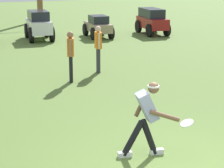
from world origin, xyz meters
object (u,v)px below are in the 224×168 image
parked_car_slot_e (98,26)px  frisbee_thrower (147,115)px  teammate_midfield (98,45)px  frisbee_in_flight (187,123)px  parked_car_slot_d (39,24)px  teammate_near_sideline (71,52)px  parked_car_slot_f (152,20)px

parked_car_slot_e → frisbee_thrower: bearing=-107.8°
teammate_midfield → parked_car_slot_e: bearing=68.7°
frisbee_in_flight → parked_car_slot_d: (0.82, 14.52, 0.09)m
frisbee_in_flight → teammate_midfield: 7.02m
frisbee_in_flight → teammate_near_sideline: size_ratio=0.16×
parked_car_slot_d → frisbee_in_flight: bearing=-93.2°
frisbee_thrower → teammate_midfield: bearing=76.2°
frisbee_thrower → frisbee_in_flight: 0.75m
frisbee_in_flight → parked_car_slot_f: (6.77, 14.00, 0.07)m
teammate_midfield → frisbee_thrower: bearing=-103.8°
parked_car_slot_e → parked_car_slot_f: bearing=-2.5°
frisbee_thrower → parked_car_slot_d: frisbee_thrower is taller
frisbee_thrower → parked_car_slot_e: 14.49m
teammate_near_sideline → teammate_midfield: same height
frisbee_in_flight → parked_car_slot_d: size_ratio=0.10×
teammate_near_sideline → frisbee_in_flight: bearing=-87.5°
frisbee_in_flight → teammate_near_sideline: bearing=92.5°
parked_car_slot_f → parked_car_slot_e: bearing=177.5°
parked_car_slot_d → parked_car_slot_f: parked_car_slot_d is taller
teammate_midfield → parked_car_slot_f: (5.80, 7.05, -0.22)m
parked_car_slot_d → parked_car_slot_e: (2.94, -0.39, -0.18)m
frisbee_thrower → parked_car_slot_e: bearing=72.2°
teammate_near_sideline → frisbee_thrower: bearing=-93.9°
parked_car_slot_d → teammate_midfield: bearing=-88.9°
frisbee_in_flight → teammate_midfield: teammate_midfield is taller
teammate_midfield → parked_car_slot_d: (-0.15, 7.58, -0.20)m
teammate_midfield → parked_car_slot_f: size_ratio=0.63×
frisbee_thrower → parked_car_slot_f: (7.43, 13.66, -0.07)m
frisbee_thrower → teammate_near_sideline: (0.40, 5.75, 0.15)m
parked_car_slot_e → parked_car_slot_f: 3.01m
frisbee_thrower → parked_car_slot_f: 15.55m
frisbee_thrower → parked_car_slot_f: frisbee_thrower is taller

